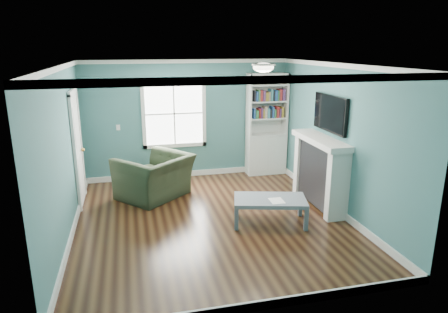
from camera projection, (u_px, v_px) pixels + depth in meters
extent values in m
plane|color=black|center=(211.00, 220.00, 6.82)|extent=(5.00, 5.00, 0.00)
plane|color=#407579|center=(188.00, 120.00, 8.81)|extent=(4.50, 0.00, 4.50)
plane|color=#407579|center=(260.00, 203.00, 4.13)|extent=(4.50, 0.00, 4.50)
plane|color=#407579|center=(64.00, 155.00, 5.96)|extent=(0.00, 5.00, 5.00)
plane|color=#407579|center=(337.00, 139.00, 6.98)|extent=(0.00, 5.00, 5.00)
plane|color=white|center=(210.00, 64.00, 6.12)|extent=(5.00, 5.00, 0.00)
cube|color=white|center=(189.00, 173.00, 9.13)|extent=(4.50, 0.03, 0.12)
cube|color=white|center=(257.00, 306.00, 4.47)|extent=(4.50, 0.03, 0.12)
cube|color=white|center=(73.00, 231.00, 6.30)|extent=(0.03, 5.00, 0.12)
cube|color=white|center=(331.00, 205.00, 7.31)|extent=(0.03, 5.00, 0.12)
cube|color=white|center=(187.00, 61.00, 8.46)|extent=(4.50, 0.04, 0.08)
cube|color=white|center=(262.00, 80.00, 3.81)|extent=(4.50, 0.04, 0.08)
cube|color=white|center=(55.00, 69.00, 5.63)|extent=(0.04, 5.00, 0.08)
cube|color=white|center=(341.00, 65.00, 6.64)|extent=(0.04, 5.00, 0.08)
cube|color=white|center=(174.00, 114.00, 8.70)|extent=(1.24, 0.01, 1.34)
cube|color=white|center=(143.00, 115.00, 8.54)|extent=(0.08, 0.06, 1.50)
cube|color=white|center=(204.00, 113.00, 8.83)|extent=(0.08, 0.06, 1.50)
cube|color=white|center=(175.00, 145.00, 8.88)|extent=(1.40, 0.06, 0.08)
cube|color=white|center=(173.00, 81.00, 8.50)|extent=(1.40, 0.06, 0.08)
cube|color=white|center=(174.00, 114.00, 8.69)|extent=(1.24, 0.03, 0.03)
cube|color=white|center=(174.00, 114.00, 8.69)|extent=(0.03, 0.03, 1.34)
cube|color=silver|center=(266.00, 154.00, 9.25)|extent=(0.90, 0.35, 0.90)
cube|color=silver|center=(249.00, 106.00, 8.84)|extent=(0.04, 0.35, 1.40)
cube|color=silver|center=(285.00, 104.00, 9.04)|extent=(0.04, 0.35, 1.40)
cube|color=silver|center=(265.00, 104.00, 9.09)|extent=(0.90, 0.02, 1.40)
cube|color=silver|center=(268.00, 74.00, 8.76)|extent=(0.90, 0.35, 0.04)
cube|color=silver|center=(266.00, 134.00, 9.12)|extent=(0.84, 0.33, 0.03)
cube|color=silver|center=(267.00, 118.00, 9.02)|extent=(0.84, 0.33, 0.03)
cube|color=silver|center=(267.00, 101.00, 8.92)|extent=(0.84, 0.33, 0.03)
cube|color=silver|center=(268.00, 85.00, 8.82)|extent=(0.84, 0.33, 0.03)
cube|color=#264C8C|center=(267.00, 113.00, 8.97)|extent=(0.70, 0.25, 0.22)
cube|color=#33723F|center=(268.00, 96.00, 8.87)|extent=(0.70, 0.25, 0.22)
cylinder|color=beige|center=(269.00, 79.00, 8.74)|extent=(0.26, 0.06, 0.26)
cube|color=black|center=(320.00, 174.00, 7.32)|extent=(0.30, 1.20, 1.10)
cube|color=black|center=(319.00, 185.00, 7.37)|extent=(0.22, 0.65, 0.70)
cube|color=silver|center=(338.00, 187.00, 6.68)|extent=(0.36, 0.16, 1.20)
cube|color=silver|center=(304.00, 164.00, 7.94)|extent=(0.36, 0.16, 1.20)
cube|color=silver|center=(321.00, 140.00, 7.13)|extent=(0.44, 1.58, 0.10)
cube|color=black|center=(330.00, 113.00, 7.04)|extent=(0.06, 1.10, 0.65)
cube|color=silver|center=(77.00, 150.00, 7.35)|extent=(0.04, 0.80, 2.05)
cube|color=white|center=(75.00, 156.00, 6.93)|extent=(0.05, 0.08, 2.13)
cube|color=white|center=(81.00, 144.00, 7.78)|extent=(0.05, 0.08, 2.13)
cube|color=white|center=(72.00, 92.00, 7.07)|extent=(0.05, 0.98, 0.08)
sphere|color=#BF8C3F|center=(83.00, 150.00, 7.67)|extent=(0.07, 0.07, 0.07)
ellipsoid|color=white|center=(263.00, 67.00, 6.44)|extent=(0.34, 0.34, 0.15)
cylinder|color=white|center=(264.00, 65.00, 6.42)|extent=(0.38, 0.38, 0.03)
cube|color=white|center=(118.00, 127.00, 8.49)|extent=(0.08, 0.01, 0.12)
imported|color=black|center=(154.00, 170.00, 7.73)|extent=(1.51, 1.47, 1.12)
cube|color=#515762|center=(236.00, 219.00, 6.42)|extent=(0.08, 0.08, 0.37)
cube|color=#515762|center=(306.00, 220.00, 6.40)|extent=(0.08, 0.08, 0.37)
cube|color=#515762|center=(236.00, 205.00, 6.98)|extent=(0.08, 0.08, 0.37)
cube|color=#515762|center=(300.00, 206.00, 6.95)|extent=(0.08, 0.08, 0.37)
cube|color=slate|center=(270.00, 200.00, 6.63)|extent=(1.31, 0.93, 0.06)
cube|color=white|center=(277.00, 201.00, 6.52)|extent=(0.23, 0.29, 0.00)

